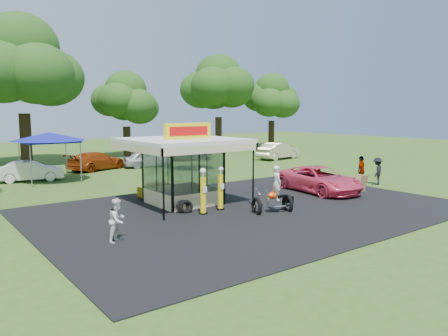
{
  "coord_description": "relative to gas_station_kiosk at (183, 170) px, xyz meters",
  "views": [
    {
      "loc": [
        -13.59,
        -13.96,
        4.76
      ],
      "look_at": [
        -0.12,
        4.0,
        1.82
      ],
      "focal_mm": 35.0,
      "sensor_mm": 36.0,
      "label": 1
    }
  ],
  "objects": [
    {
      "name": "ground",
      "position": [
        2.0,
        -4.99,
        -1.78
      ],
      "size": [
        120.0,
        120.0,
        0.0
      ],
      "primitive_type": "plane",
      "color": "#35561B",
      "rests_on": "ground"
    },
    {
      "name": "asphalt_apron",
      "position": [
        2.0,
        -2.99,
        -1.76
      ],
      "size": [
        20.0,
        14.0,
        0.04
      ],
      "primitive_type": "cube",
      "color": "black",
      "rests_on": "ground"
    },
    {
      "name": "gas_station_kiosk",
      "position": [
        0.0,
        0.0,
        0.0
      ],
      "size": [
        5.4,
        5.4,
        4.18
      ],
      "color": "white",
      "rests_on": "ground"
    },
    {
      "name": "gas_pump_left",
      "position": [
        -0.5,
        -2.56,
        -0.74
      ],
      "size": [
        0.41,
        0.41,
        2.18
      ],
      "color": "black",
      "rests_on": "ground"
    },
    {
      "name": "gas_pump_right",
      "position": [
        0.69,
        -2.3,
        -0.75
      ],
      "size": [
        0.4,
        0.4,
        2.15
      ],
      "color": "black",
      "rests_on": "ground"
    },
    {
      "name": "motorcycle",
      "position": [
        2.4,
        -4.3,
        -0.88
      ],
      "size": [
        2.05,
        1.35,
        2.32
      ],
      "rotation": [
        0.0,
        0.0,
        -0.26
      ],
      "color": "black",
      "rests_on": "ground"
    },
    {
      "name": "spare_tires",
      "position": [
        -1.09,
        -1.88,
        -1.46
      ],
      "size": [
        0.81,
        0.55,
        0.67
      ],
      "rotation": [
        0.0,
        0.0,
        -0.23
      ],
      "color": "black",
      "rests_on": "ground"
    },
    {
      "name": "a_frame_sign",
      "position": [
        10.05,
        -3.59,
        -1.25
      ],
      "size": [
        0.6,
        0.55,
        1.05
      ],
      "rotation": [
        0.0,
        0.0,
        -0.05
      ],
      "color": "#593819",
      "rests_on": "ground"
    },
    {
      "name": "kiosk_car",
      "position": [
        -0.0,
        2.21,
        -1.3
      ],
      "size": [
        2.82,
        1.13,
        0.96
      ],
      "primitive_type": "imported",
      "rotation": [
        0.0,
        0.0,
        1.57
      ],
      "color": "yellow",
      "rests_on": "ground"
    },
    {
      "name": "pink_sedan",
      "position": [
        8.09,
        -2.07,
        -1.02
      ],
      "size": [
        3.15,
        5.76,
        1.53
      ],
      "primitive_type": "imported",
      "rotation": [
        0.0,
        0.0,
        -0.12
      ],
      "color": "#F64368",
      "rests_on": "ground"
    },
    {
      "name": "spectator_west",
      "position": [
        -5.39,
        -4.21,
        -0.98
      ],
      "size": [
        0.99,
        0.95,
        1.61
      ],
      "primitive_type": "imported",
      "rotation": [
        0.0,
        0.0,
        0.62
      ],
      "color": "white",
      "rests_on": "ground"
    },
    {
      "name": "spectator_east_a",
      "position": [
        13.22,
        -2.5,
        -0.9
      ],
      "size": [
        1.32,
        1.07,
        1.77
      ],
      "primitive_type": "imported",
      "rotation": [
        0.0,
        0.0,
        3.56
      ],
      "color": "black",
      "rests_on": "ground"
    },
    {
      "name": "spectator_east_b",
      "position": [
        12.19,
        -2.0,
        -0.83
      ],
      "size": [
        1.21,
        0.84,
        1.9
      ],
      "primitive_type": "imported",
      "rotation": [
        0.0,
        0.0,
        3.52
      ],
      "color": "gray",
      "rests_on": "ground"
    },
    {
      "name": "bg_car_a",
      "position": [
        -4.48,
        12.53,
        -1.08
      ],
      "size": [
        4.46,
        2.39,
        1.4
      ],
      "primitive_type": "imported",
      "rotation": [
        0.0,
        0.0,
        1.35
      ],
      "color": "white",
      "rests_on": "ground"
    },
    {
      "name": "bg_car_b",
      "position": [
        1.23,
        15.37,
        -1.04
      ],
      "size": [
        5.56,
        3.86,
        1.49
      ],
      "primitive_type": "imported",
      "rotation": [
        0.0,
        0.0,
        1.95
      ],
      "color": "#98350B",
      "rests_on": "ground"
    },
    {
      "name": "bg_car_c",
      "position": [
        5.41,
        14.5,
        -1.08
      ],
      "size": [
        4.4,
        2.56,
        1.41
      ],
      "primitive_type": "imported",
      "rotation": [
        0.0,
        0.0,
        1.34
      ],
      "color": "silver",
      "rests_on": "ground"
    },
    {
      "name": "bg_car_d",
      "position": [
        10.81,
        17.01,
        -1.09
      ],
      "size": [
        5.46,
        4.02,
        1.38
      ],
      "primitive_type": "imported",
      "rotation": [
        0.0,
        0.0,
        1.18
      ],
      "color": "#58585A",
      "rests_on": "ground"
    },
    {
      "name": "bg_car_e",
      "position": [
        18.74,
        12.42,
        -0.95
      ],
      "size": [
        5.25,
        2.5,
        1.66
      ],
      "primitive_type": "imported",
      "rotation": [
        0.0,
        0.0,
        1.72
      ],
      "color": "#BFB992",
      "rests_on": "ground"
    },
    {
      "name": "tent_west",
      "position": [
        -3.46,
        11.45,
        1.26
      ],
      "size": [
        4.8,
        4.8,
        3.36
      ],
      "rotation": [
        0.0,
        0.0,
        -0.0
      ],
      "color": "gray",
      "rests_on": "ground"
    },
    {
      "name": "tent_east",
      "position": [
        7.68,
        10.95,
        0.64
      ],
      "size": [
        3.83,
        3.83,
        2.68
      ],
      "rotation": [
        0.0,
        0.0,
        0.36
      ],
      "color": "gray",
      "rests_on": "ground"
    },
    {
      "name": "oak_far_c",
      "position": [
        -2.43,
        22.61,
        6.4
      ],
      "size": [
        10.95,
        10.95,
        12.9
      ],
      "color": "black",
      "rests_on": "ground"
    },
    {
      "name": "oak_far_d",
      "position": [
        7.8,
        23.93,
        3.77
      ],
      "size": [
        7.32,
        7.32,
        8.71
      ],
      "color": "black",
      "rests_on": "ground"
    },
    {
      "name": "oak_far_e",
      "position": [
        19.73,
        23.89,
        5.38
      ],
      "size": [
        9.43,
        9.43,
        11.22
      ],
      "color": "black",
      "rests_on": "ground"
    },
    {
      "name": "oak_far_f",
      "position": [
        28.52,
        23.95,
        4.32
      ],
      "size": [
        7.89,
        7.89,
        9.5
      ],
      "color": "black",
      "rests_on": "ground"
    }
  ]
}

